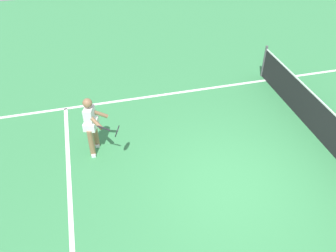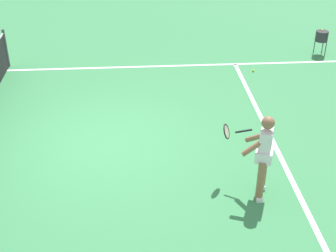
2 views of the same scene
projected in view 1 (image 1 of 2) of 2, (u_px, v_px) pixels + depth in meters
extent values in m
plane|color=#38844C|center=(231.00, 185.00, 7.94)|extent=(27.80, 27.80, 0.00)
cube|color=white|center=(71.00, 217.00, 7.25)|extent=(7.86, 0.10, 0.01)
cube|color=white|center=(183.00, 92.00, 10.91)|extent=(0.10, 19.38, 0.01)
cylinder|color=#4C4C51|center=(264.00, 61.00, 11.34)|extent=(0.08, 0.08, 1.07)
cylinder|color=#8C6647|center=(95.00, 134.00, 8.74)|extent=(0.13, 0.13, 0.78)
cylinder|color=#8C6647|center=(91.00, 143.00, 8.46)|extent=(0.13, 0.13, 0.78)
cube|color=white|center=(97.00, 144.00, 8.96)|extent=(0.20, 0.10, 0.08)
cube|color=white|center=(93.00, 154.00, 8.68)|extent=(0.20, 0.10, 0.08)
cube|color=white|center=(90.00, 117.00, 8.19)|extent=(0.37, 0.30, 0.52)
cube|color=white|center=(91.00, 124.00, 8.32)|extent=(0.47, 0.40, 0.20)
sphere|color=#8C6647|center=(87.00, 103.00, 7.94)|extent=(0.22, 0.22, 0.22)
cylinder|color=#8C6647|center=(98.00, 113.00, 8.28)|extent=(0.13, 0.48, 0.37)
cylinder|color=#8C6647|center=(94.00, 121.00, 8.05)|extent=(0.40, 0.40, 0.37)
cylinder|color=black|center=(104.00, 128.00, 7.90)|extent=(0.14, 0.29, 0.14)
torus|color=black|center=(117.00, 131.00, 7.92)|extent=(0.31, 0.21, 0.28)
cylinder|color=beige|center=(117.00, 131.00, 7.92)|extent=(0.26, 0.17, 0.23)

